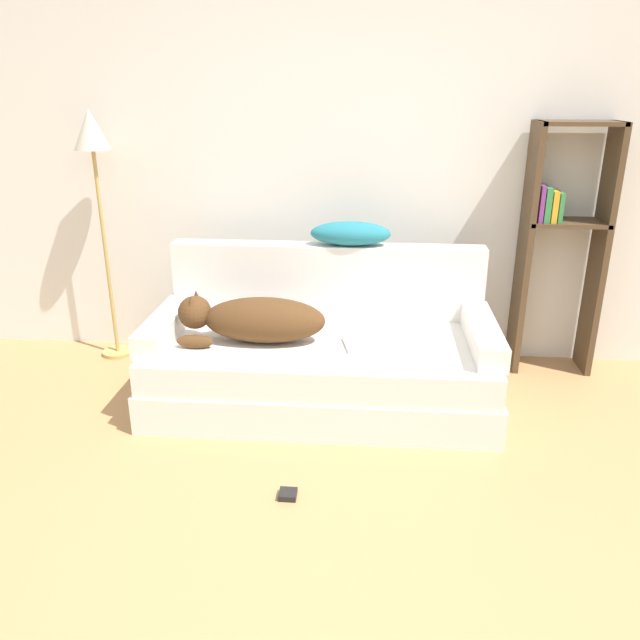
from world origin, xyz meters
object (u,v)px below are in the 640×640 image
couch (321,371)px  power_adapter (288,494)px  bookshelf (562,235)px  dog (254,319)px  laptop (371,344)px  throw_pillow (350,234)px  floor_lamp (94,157)px

couch → power_adapter: 0.93m
bookshelf → dog: bearing=-159.8°
laptop → bookshelf: 1.38m
laptop → bookshelf: bearing=18.2°
couch → throw_pillow: throw_pillow is taller
floor_lamp → throw_pillow: bearing=-5.9°
couch → floor_lamp: (-1.43, 0.55, 1.11)m
bookshelf → floor_lamp: bearing=-179.2°
bookshelf → floor_lamp: (-2.82, -0.04, 0.44)m
dog → throw_pillow: 0.77m
dog → bookshelf: (1.75, 0.65, 0.35)m
bookshelf → floor_lamp: floor_lamp is taller
bookshelf → floor_lamp: 2.85m
couch → throw_pillow: 0.82m
power_adapter → bookshelf: bearing=45.7°
laptop → power_adapter: bearing=-124.4°
bookshelf → power_adapter: (-1.46, -1.50, -0.85)m
floor_lamp → power_adapter: floor_lamp is taller
laptop → floor_lamp: (-1.70, 0.61, 0.91)m
laptop → bookshelf: bookshelf is taller
laptop → couch: bearing=155.7°
throw_pillow → power_adapter: (-0.21, -1.30, -0.88)m
power_adapter → dog: bearing=108.8°
floor_lamp → power_adapter: bearing=-47.2°
couch → throw_pillow: size_ratio=4.04×
dog → laptop: (0.64, -0.01, -0.12)m
laptop → floor_lamp: 2.02m
power_adapter → floor_lamp: bearing=132.8°
bookshelf → couch: bearing=-156.9°
laptop → power_adapter: 0.99m
couch → bookshelf: (1.39, 0.59, 0.67)m
couch → floor_lamp: floor_lamp is taller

